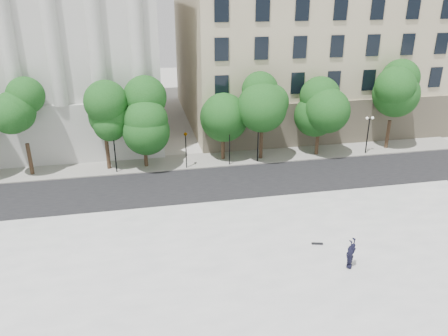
{
  "coord_description": "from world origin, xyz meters",
  "views": [
    {
      "loc": [
        -4.38,
        -16.64,
        16.29
      ],
      "look_at": [
        1.01,
        10.0,
        4.99
      ],
      "focal_mm": 35.0,
      "sensor_mm": 36.0,
      "label": 1
    }
  ],
  "objects_px": {
    "traffic_light_east": "(230,129)",
    "skateboard": "(317,244)",
    "person_lying": "(349,264)",
    "traffic_light_west": "(185,133)"
  },
  "relations": [
    {
      "from": "traffic_light_east",
      "to": "person_lying",
      "type": "relative_size",
      "value": 2.11
    },
    {
      "from": "traffic_light_west",
      "to": "skateboard",
      "type": "distance_m",
      "value": 17.5
    },
    {
      "from": "traffic_light_east",
      "to": "person_lying",
      "type": "xyz_separation_m",
      "value": [
        3.43,
        -18.67,
        -3.01
      ]
    },
    {
      "from": "traffic_light_east",
      "to": "person_lying",
      "type": "height_order",
      "value": "traffic_light_east"
    },
    {
      "from": "traffic_light_west",
      "to": "skateboard",
      "type": "xyz_separation_m",
      "value": [
        6.84,
        -15.8,
        -3.17
      ]
    },
    {
      "from": "traffic_light_east",
      "to": "skateboard",
      "type": "relative_size",
      "value": 5.67
    },
    {
      "from": "traffic_light_west",
      "to": "traffic_light_east",
      "type": "xyz_separation_m",
      "value": [
        4.24,
        0.0,
        0.08
      ]
    },
    {
      "from": "traffic_light_east",
      "to": "skateboard",
      "type": "xyz_separation_m",
      "value": [
        2.59,
        -15.8,
        -3.25
      ]
    },
    {
      "from": "traffic_light_west",
      "to": "person_lying",
      "type": "xyz_separation_m",
      "value": [
        7.68,
        -18.67,
        -2.93
      ]
    },
    {
      "from": "person_lying",
      "to": "skateboard",
      "type": "height_order",
      "value": "person_lying"
    }
  ]
}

